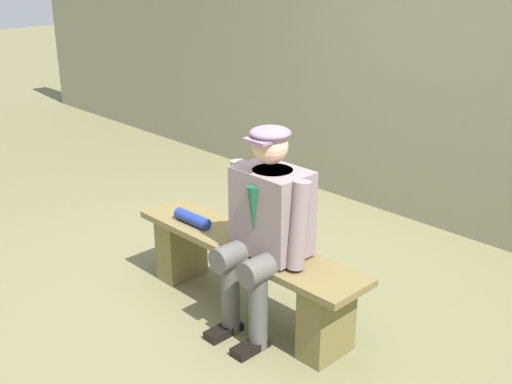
% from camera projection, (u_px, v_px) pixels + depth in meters
% --- Properties ---
extents(ground_plane, '(30.00, 30.00, 0.00)m').
position_uv_depth(ground_plane, '(246.00, 310.00, 4.13)').
color(ground_plane, '#6D6B46').
extents(bench, '(1.70, 0.37, 0.49)m').
position_uv_depth(bench, '(246.00, 268.00, 4.02)').
color(bench, brown).
rests_on(bench, ground).
extents(seated_man, '(0.59, 0.55, 1.26)m').
position_uv_depth(seated_man, '(266.00, 222.00, 3.70)').
color(seated_man, gray).
rests_on(seated_man, ground).
extents(rolled_magazine, '(0.29, 0.08, 0.08)m').
position_uv_depth(rolled_magazine, '(192.00, 219.00, 4.19)').
color(rolled_magazine, navy).
rests_on(rolled_magazine, bench).
extents(stadium_wall, '(12.00, 0.24, 1.99)m').
position_uv_depth(stadium_wall, '(438.00, 103.00, 5.16)').
color(stadium_wall, gray).
rests_on(stadium_wall, ground).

